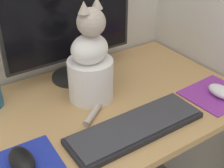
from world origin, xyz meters
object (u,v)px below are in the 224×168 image
object	(u,v)px
monitor	(69,19)
keyboard	(136,127)
cat	(91,65)
computer_mouse_right	(220,91)
computer_mouse_left	(22,160)

from	to	relation	value
monitor	keyboard	size ratio (longest dim) A/B	1.15
keyboard	cat	world-z (taller)	cat
computer_mouse_right	cat	bearing A→B (deg)	146.87
monitor	computer_mouse_right	xyz separation A→B (m)	(0.38, -0.41, -0.22)
monitor	computer_mouse_left	bearing A→B (deg)	-134.10
monitor	keyboard	world-z (taller)	monitor
computer_mouse_left	cat	xyz separation A→B (m)	(0.33, 0.18, 0.11)
monitor	cat	xyz separation A→B (m)	(-0.01, -0.16, -0.11)
keyboard	cat	bearing A→B (deg)	95.31
monitor	computer_mouse_left	xyz separation A→B (m)	(-0.34, -0.35, -0.22)
computer_mouse_left	cat	world-z (taller)	cat
keyboard	cat	xyz separation A→B (m)	(-0.02, 0.23, 0.12)
keyboard	computer_mouse_left	world-z (taller)	computer_mouse_left
monitor	computer_mouse_right	size ratio (longest dim) A/B	5.18
monitor	computer_mouse_right	distance (m)	0.60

